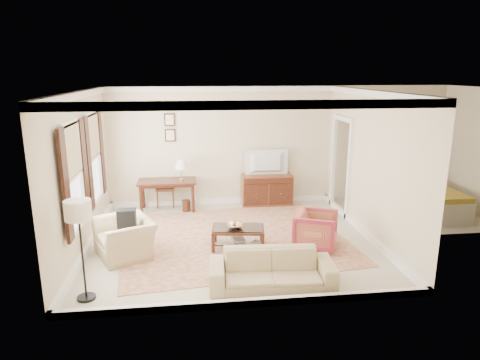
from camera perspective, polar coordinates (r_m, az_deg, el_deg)
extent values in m
cube|color=beige|center=(8.52, -1.10, -8.06)|extent=(5.50, 5.00, 0.01)
cube|color=white|center=(7.88, -1.21, 11.82)|extent=(5.50, 5.00, 0.01)
cube|color=beige|center=(10.52, -2.53, 4.50)|extent=(5.50, 0.01, 2.90)
cube|color=beige|center=(5.69, 1.40, -4.07)|extent=(5.50, 0.01, 2.90)
cube|color=beige|center=(8.28, -20.46, 0.89)|extent=(0.01, 5.00, 2.90)
cube|color=beige|center=(8.78, 17.00, 1.91)|extent=(0.01, 5.00, 2.90)
cube|color=beige|center=(10.80, 21.33, -4.16)|extent=(3.00, 2.70, 0.01)
cube|color=beige|center=(11.26, 28.76, 3.39)|extent=(0.01, 2.70, 2.90)
cube|color=brown|center=(8.62, -0.98, -7.73)|extent=(4.70, 4.16, 0.01)
cube|color=#492114|center=(10.23, -9.71, -0.18)|extent=(1.36, 0.68, 0.05)
cylinder|color=#492114|center=(10.13, -13.06, -2.67)|extent=(0.07, 0.07, 0.69)
cylinder|color=#492114|center=(10.07, -6.28, -2.49)|extent=(0.07, 0.07, 0.69)
cylinder|color=#492114|center=(10.62, -12.78, -1.86)|extent=(0.07, 0.07, 0.69)
cylinder|color=#492114|center=(10.56, -6.32, -1.68)|extent=(0.07, 0.07, 0.69)
cube|color=brown|center=(10.64, 3.57, -1.30)|extent=(1.25, 0.48, 0.77)
imported|color=black|center=(10.41, 3.67, 3.37)|extent=(1.01, 0.58, 0.13)
cube|color=#492114|center=(8.06, -0.25, -6.57)|extent=(1.03, 0.69, 0.04)
cube|color=silver|center=(8.05, -0.25, -6.35)|extent=(0.96, 0.62, 0.01)
cube|color=silver|center=(8.14, -0.25, -8.10)|extent=(0.94, 0.60, 0.02)
cube|color=#492114|center=(7.91, -3.59, -8.45)|extent=(0.07, 0.07, 0.37)
cube|color=#492114|center=(7.90, 3.04, -8.48)|extent=(0.07, 0.07, 0.37)
cube|color=#492114|center=(8.38, -3.34, -7.11)|extent=(0.07, 0.07, 0.37)
cube|color=#492114|center=(8.36, 2.91, -7.14)|extent=(0.07, 0.07, 0.37)
imported|color=silver|center=(7.99, -0.69, -6.04)|extent=(0.42, 0.42, 0.10)
imported|color=brown|center=(8.13, -0.95, -7.95)|extent=(0.28, 0.09, 0.38)
imported|color=brown|center=(8.03, 1.47, -8.28)|extent=(0.22, 0.21, 0.38)
imported|color=maroon|center=(8.18, 10.08, -6.35)|extent=(0.95, 0.97, 0.78)
imported|color=#C8B187|center=(7.98, -15.11, -6.66)|extent=(1.05, 1.23, 0.91)
cube|color=black|center=(7.92, -14.88, -4.90)|extent=(0.35, 0.39, 0.40)
imported|color=#C8B187|center=(6.69, 4.28, -11.11)|extent=(1.95, 0.68, 0.75)
cylinder|color=black|center=(6.88, -19.78, -14.53)|extent=(0.27, 0.27, 0.04)
cylinder|color=black|center=(6.61, -20.25, -9.72)|extent=(0.03, 0.03, 1.27)
cylinder|color=silver|center=(6.36, -20.80, -3.77)|extent=(0.37, 0.37, 0.28)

